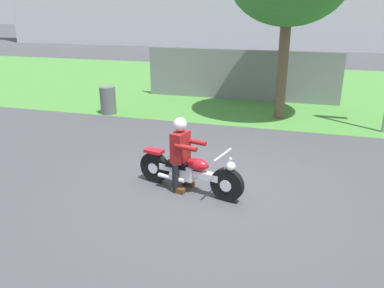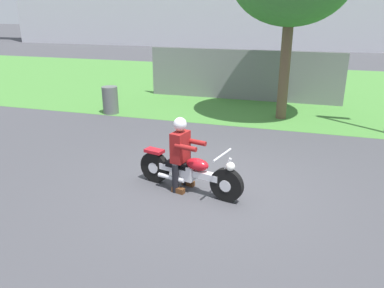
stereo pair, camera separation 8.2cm
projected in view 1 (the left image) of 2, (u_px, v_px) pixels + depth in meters
ground at (209, 186)px, 7.22m from camera, size 120.00×120.00×0.00m
grass_verge at (264, 87)px, 16.21m from camera, size 60.00×12.00×0.01m
motorcycle_lead at (189, 172)px, 6.93m from camera, size 2.11×0.81×0.86m
rider_lead at (181, 148)px, 6.87m from camera, size 0.62×0.55×1.38m
trash_can at (108, 100)px, 12.03m from camera, size 0.49×0.49×0.86m
fence_segment at (240, 75)px, 13.71m from camera, size 7.00×0.06×1.80m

